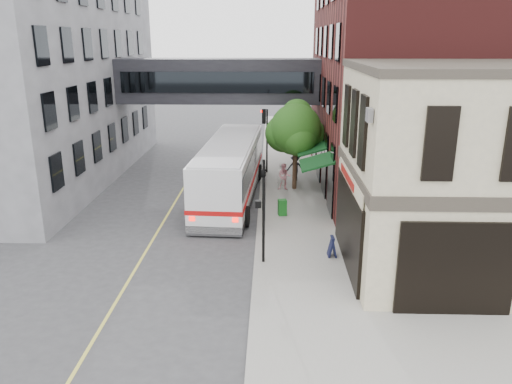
# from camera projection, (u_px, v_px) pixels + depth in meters

# --- Properties ---
(ground) EXTENTS (120.00, 120.00, 0.00)m
(ground) POSITION_uv_depth(u_px,v_px,m) (252.00, 286.00, 19.60)
(ground) COLOR #38383A
(ground) RESTS_ON ground
(sidewalk_main) EXTENTS (4.00, 60.00, 0.15)m
(sidewalk_main) POSITION_uv_depth(u_px,v_px,m) (291.00, 185.00, 32.89)
(sidewalk_main) COLOR gray
(sidewalk_main) RESTS_ON ground
(corner_building) EXTENTS (10.19, 8.12, 8.45)m
(corner_building) POSITION_uv_depth(u_px,v_px,m) (477.00, 172.00, 20.01)
(corner_building) COLOR #B6AC8B
(corner_building) RESTS_ON ground
(brick_building) EXTENTS (13.76, 18.00, 14.00)m
(brick_building) POSITION_uv_depth(u_px,v_px,m) (418.00, 77.00, 31.57)
(brick_building) COLOR #4C1918
(brick_building) RESTS_ON ground
(opposite_building) EXTENTS (14.00, 24.00, 14.00)m
(opposite_building) POSITION_uv_depth(u_px,v_px,m) (7.00, 75.00, 33.32)
(opposite_building) COLOR slate
(opposite_building) RESTS_ON ground
(skyway_bridge) EXTENTS (14.00, 3.18, 3.00)m
(skyway_bridge) POSITION_uv_depth(u_px,v_px,m) (219.00, 81.00, 34.97)
(skyway_bridge) COLOR black
(skyway_bridge) RESTS_ON ground
(traffic_signal_near) EXTENTS (0.44, 0.22, 4.60)m
(traffic_signal_near) POSITION_uv_depth(u_px,v_px,m) (263.00, 199.00, 20.62)
(traffic_signal_near) COLOR black
(traffic_signal_near) RESTS_ON sidewalk_main
(traffic_signal_far) EXTENTS (0.53, 0.28, 4.50)m
(traffic_signal_far) POSITION_uv_depth(u_px,v_px,m) (265.00, 128.00, 34.85)
(traffic_signal_far) COLOR black
(traffic_signal_far) RESTS_ON sidewalk_main
(street_sign_pole) EXTENTS (0.08, 0.75, 3.00)m
(street_sign_pole) POSITION_uv_depth(u_px,v_px,m) (265.00, 188.00, 25.71)
(street_sign_pole) COLOR gray
(street_sign_pole) RESTS_ON sidewalk_main
(street_tree) EXTENTS (3.80, 3.20, 5.60)m
(street_tree) POSITION_uv_depth(u_px,v_px,m) (295.00, 129.00, 31.01)
(street_tree) COLOR #382619
(street_tree) RESTS_ON sidewalk_main
(lane_marking) EXTENTS (0.12, 40.00, 0.01)m
(lane_marking) POSITION_uv_depth(u_px,v_px,m) (174.00, 204.00, 29.30)
(lane_marking) COLOR #D8CC4C
(lane_marking) RESTS_ON ground
(bus) EXTENTS (3.62, 12.92, 3.44)m
(bus) POSITION_uv_depth(u_px,v_px,m) (231.00, 168.00, 29.81)
(bus) COLOR silver
(bus) RESTS_ON ground
(pedestrian_a) EXTENTS (0.65, 0.47, 1.67)m
(pedestrian_a) POSITION_uv_depth(u_px,v_px,m) (282.00, 177.00, 31.46)
(pedestrian_a) COLOR silver
(pedestrian_a) RESTS_ON sidewalk_main
(pedestrian_b) EXTENTS (0.86, 0.68, 1.71)m
(pedestrian_b) POSITION_uv_depth(u_px,v_px,m) (284.00, 177.00, 31.37)
(pedestrian_b) COLOR pink
(pedestrian_b) RESTS_ON sidewalk_main
(pedestrian_c) EXTENTS (1.27, 0.92, 1.77)m
(pedestrian_c) POSITION_uv_depth(u_px,v_px,m) (295.00, 167.00, 33.50)
(pedestrian_c) COLOR black
(pedestrian_c) RESTS_ON sidewalk_main
(newspaper_box) EXTENTS (0.50, 0.47, 0.87)m
(newspaper_box) POSITION_uv_depth(u_px,v_px,m) (282.00, 207.00, 26.96)
(newspaper_box) COLOR #16611B
(newspaper_box) RESTS_ON sidewalk_main
(sandwich_board) EXTENTS (0.35, 0.52, 0.91)m
(sandwich_board) POSITION_uv_depth(u_px,v_px,m) (332.00, 246.00, 21.85)
(sandwich_board) COLOR black
(sandwich_board) RESTS_ON sidewalk_main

